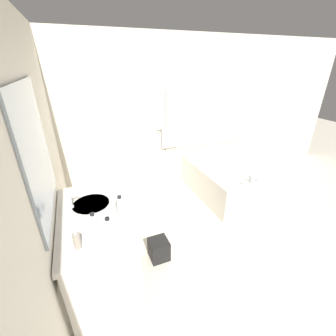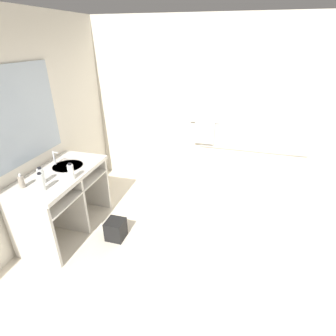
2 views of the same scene
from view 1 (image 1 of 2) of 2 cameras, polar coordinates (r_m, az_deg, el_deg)
ground_plane at (r=3.30m, az=21.11°, el=-19.80°), size 16.00×16.00×0.00m
wall_back_with_blinds at (r=4.31m, az=4.03°, el=13.22°), size 7.40×0.13×2.70m
wall_left_with_mirror at (r=1.85m, az=-31.21°, el=-7.91°), size 0.08×7.40×2.70m
vanity_counter at (r=2.57m, az=-17.78°, el=-15.00°), size 0.68×1.27×0.88m
sink_faucet at (r=2.52m, az=-23.40°, el=-7.53°), size 0.09×0.04×0.18m
bathtub at (r=4.25m, az=13.96°, el=-2.60°), size 0.99×1.52×0.68m
water_bottle_1 at (r=2.02m, az=-14.88°, el=-14.65°), size 0.07×0.07×0.22m
water_bottle_2 at (r=2.12m, az=-18.34°, el=-13.18°), size 0.07×0.07×0.20m
water_bottle_3 at (r=2.28m, az=-12.03°, el=-9.31°), size 0.07×0.07×0.20m
soap_dispenser at (r=2.03m, az=-22.15°, el=-16.68°), size 0.06×0.06×0.17m
waste_bin at (r=2.99m, az=-2.33°, el=-19.89°), size 0.23×0.23×0.27m
bath_mat at (r=3.62m, az=24.15°, el=-15.67°), size 0.57×0.70×0.02m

